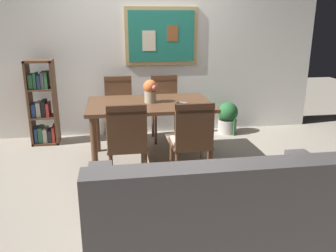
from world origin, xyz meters
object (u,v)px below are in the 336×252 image
at_px(dining_chair_far_right, 165,102).
at_px(leather_couch, 215,219).
at_px(tv_remote, 183,103).
at_px(dining_chair_far_left, 119,104).
at_px(dining_chair_near_left, 127,139).
at_px(bookshelf, 43,106).
at_px(flower_vase, 150,90).
at_px(potted_ivy, 228,118).
at_px(dining_chair_near_right, 192,137).
at_px(dining_table, 150,110).

height_order(dining_chair_far_right, leather_couch, dining_chair_far_right).
bearing_deg(tv_remote, dining_chair_far_left, 127.68).
distance_m(dining_chair_near_left, bookshelf, 1.93).
relative_size(dining_chair_far_right, flower_vase, 3.35).
bearing_deg(tv_remote, flower_vase, 156.47).
bearing_deg(dining_chair_far_right, flower_vase, -110.48).
bearing_deg(dining_chair_far_right, bookshelf, 178.35).
bearing_deg(flower_vase, tv_remote, -23.53).
relative_size(dining_chair_near_left, flower_vase, 3.35).
distance_m(dining_chair_far_left, potted_ivy, 1.66).
bearing_deg(dining_chair_near_right, flower_vase, 112.38).
xyz_separation_m(dining_chair_near_left, tv_remote, (0.68, 0.61, 0.20)).
bearing_deg(potted_ivy, dining_chair_near_left, -134.12).
distance_m(dining_table, dining_chair_near_left, 0.82).
bearing_deg(dining_table, leather_couch, -82.32).
distance_m(dining_chair_far_right, potted_ivy, 1.03).
height_order(dining_chair_near_right, leather_couch, dining_chair_near_right).
bearing_deg(bookshelf, dining_chair_far_right, -1.65).
xyz_separation_m(dining_table, dining_chair_near_left, (-0.31, -0.76, -0.10)).
distance_m(dining_chair_near_left, flower_vase, 0.89).
distance_m(leather_couch, flower_vase, 2.04).
distance_m(dining_chair_near_left, leather_couch, 1.33).
bearing_deg(bookshelf, dining_chair_near_right, -43.18).
relative_size(dining_table, dining_chair_far_left, 1.61).
xyz_separation_m(leather_couch, flower_vase, (-0.25, 1.94, 0.56)).
bearing_deg(dining_chair_near_right, dining_chair_far_left, 113.68).
relative_size(leather_couch, potted_ivy, 3.35).
relative_size(dining_chair_near_right, leather_couch, 0.51).
xyz_separation_m(dining_chair_near_right, leather_couch, (-0.08, -1.14, -0.23)).
height_order(dining_table, leather_couch, leather_couch).
xyz_separation_m(dining_table, flower_vase, (0.01, 0.01, 0.24)).
xyz_separation_m(bookshelf, flower_vase, (1.40, -0.83, 0.34)).
bearing_deg(tv_remote, leather_couch, -93.72).
bearing_deg(potted_ivy, dining_table, -145.53).
bearing_deg(dining_chair_near_left, flower_vase, 67.27).
xyz_separation_m(dining_table, dining_chair_far_left, (-0.35, 0.79, -0.10)).
relative_size(dining_chair_far_left, dining_chair_near_right, 1.00).
height_order(bookshelf, flower_vase, bookshelf).
bearing_deg(bookshelf, tv_remote, -29.12).
xyz_separation_m(dining_chair_near_right, potted_ivy, (0.94, 1.68, -0.30)).
relative_size(dining_chair_far_right, dining_chair_near_right, 1.00).
relative_size(leather_couch, tv_remote, 12.37).
bearing_deg(bookshelf, dining_table, -30.90).
bearing_deg(bookshelf, dining_chair_far_left, -2.15).
relative_size(dining_table, flower_vase, 5.41).
relative_size(flower_vase, tv_remote, 1.87).
height_order(potted_ivy, flower_vase, flower_vase).
relative_size(dining_chair_near_left, leather_couch, 0.51).
xyz_separation_m(leather_couch, potted_ivy, (1.02, 2.82, -0.07)).
bearing_deg(leather_couch, dining_chair_far_left, 102.69).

